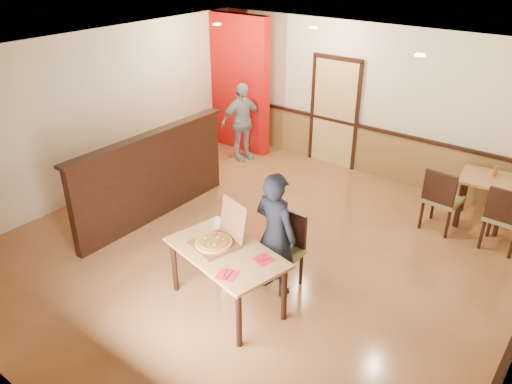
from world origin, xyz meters
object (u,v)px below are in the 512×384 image
side_chair_right (504,216)px  diner (275,234)px  side_chair_left (441,198)px  passerby (242,122)px  condiment (495,171)px  side_table (485,188)px  pizza_box (217,240)px  diner_chair (283,247)px  main_table (226,259)px

side_chair_right → diner: bearing=53.9°
side_chair_left → passerby: size_ratio=0.66×
side_chair_left → condiment: side_chair_left is taller
side_table → passerby: bearing=-176.7°
diner → condiment: bearing=-110.2°
side_chair_right → pizza_box: (-2.53, -3.32, 0.30)m
side_table → condiment: bearing=61.6°
side_chair_left → passerby: (-4.20, 0.36, 0.22)m
passerby → side_table: bearing=-66.5°
diner_chair → side_chair_left: size_ratio=0.99×
diner_chair → pizza_box: size_ratio=1.49×
passerby → diner: bearing=-115.5°
diner_chair → side_chair_left: side_chair_left is taller
side_chair_right → condiment: (-0.38, 0.75, 0.33)m
main_table → pizza_box: size_ratio=2.36×
diner_chair → passerby: passerby is taller
side_chair_right → diner: (-2.08, -2.75, 0.27)m
side_table → passerby: 4.67m
main_table → side_chair_left: size_ratio=1.56×
diner → side_chair_left: bearing=-107.5°
pizza_box → side_chair_left: bearing=79.4°
side_chair_right → side_table: size_ratio=1.21×
side_table → diner_chair: bearing=-116.6°
side_table → condiment: 0.30m
diner_chair → diner: bearing=-97.1°
main_table → diner: size_ratio=0.97×
side_table → condiment: (0.07, 0.13, 0.26)m
diner_chair → condiment: (1.68, 3.35, 0.33)m
side_chair_left → pizza_box: bearing=68.6°
side_chair_left → diner: 3.00m
pizza_box → side_table: bearing=77.7°
side_chair_right → passerby: passerby is taller
main_table → pizza_box: (-0.17, 0.04, 0.18)m
side_chair_left → side_chair_right: 0.91m
diner_chair → pizza_box: bearing=-124.8°
side_table → main_table: bearing=-115.7°
side_chair_left → condiment: (0.52, 0.75, 0.32)m
pizza_box → diner_chair: bearing=72.5°
diner_chair → passerby: bearing=134.3°
diner_chair → passerby: (-3.05, 2.95, 0.23)m
pizza_box → condiment: bearing=77.7°
side_chair_left → passerby: bearing=-0.0°
side_table → side_chair_left: bearing=-126.1°
diner_chair → side_table: bearing=61.8°
passerby → condiment: bearing=-65.1°
side_chair_left → side_chair_right: side_chair_left is taller
passerby → condiment: passerby is taller
diner_chair → side_chair_right: (2.06, 2.59, 0.00)m
diner_chair → pizza_box: pizza_box is taller
main_table → condiment: (1.98, 4.11, 0.21)m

